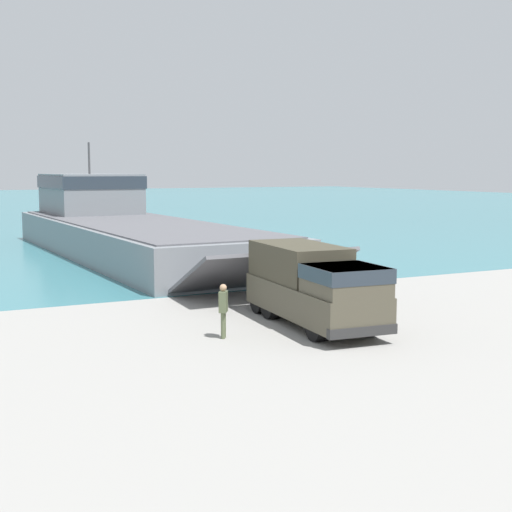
# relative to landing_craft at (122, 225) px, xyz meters

# --- Properties ---
(ground_plane) EXTENTS (240.00, 240.00, 0.00)m
(ground_plane) POSITION_rel_landing_craft_xyz_m (0.26, -24.09, -1.83)
(ground_plane) COLOR gray
(landing_craft) EXTENTS (9.53, 34.67, 7.60)m
(landing_craft) POSITION_rel_landing_craft_xyz_m (0.00, 0.00, 0.00)
(landing_craft) COLOR gray
(landing_craft) RESTS_ON ground_plane
(military_truck) EXTENTS (2.93, 7.23, 2.78)m
(military_truck) POSITION_rel_landing_craft_xyz_m (-0.41, -25.71, -0.37)
(military_truck) COLOR #4C4738
(military_truck) RESTS_ON ground_plane
(soldier_on_ramp) EXTENTS (0.44, 0.50, 1.80)m
(soldier_on_ramp) POSITION_rel_landing_craft_xyz_m (-4.06, -26.07, -0.79)
(soldier_on_ramp) COLOR #566042
(soldier_on_ramp) RESTS_ON ground_plane
(mooring_bollard) EXTENTS (0.31, 0.31, 0.74)m
(mooring_bollard) POSITION_rel_landing_craft_xyz_m (5.61, -19.48, -1.43)
(mooring_bollard) COLOR #333338
(mooring_bollard) RESTS_ON ground_plane
(shoreline_rock_b) EXTENTS (1.22, 1.22, 1.22)m
(shoreline_rock_b) POSITION_rel_landing_craft_xyz_m (5.47, -18.54, -1.83)
(shoreline_rock_b) COLOR gray
(shoreline_rock_b) RESTS_ON ground_plane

